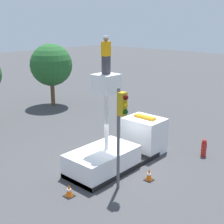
# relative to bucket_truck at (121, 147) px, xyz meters

# --- Properties ---
(ground_plane) EXTENTS (120.00, 120.00, 0.00)m
(ground_plane) POSITION_rel_bucket_truck_xyz_m (-0.56, 0.00, -0.89)
(ground_plane) COLOR #424244
(bucket_truck) EXTENTS (6.20, 2.21, 4.95)m
(bucket_truck) POSITION_rel_bucket_truck_xyz_m (0.00, 0.00, 0.00)
(bucket_truck) COLOR black
(bucket_truck) RESTS_ON ground
(worker) EXTENTS (0.40, 0.26, 1.75)m
(worker) POSITION_rel_bucket_truck_xyz_m (-1.11, 0.00, 4.94)
(worker) COLOR #38383D
(worker) RESTS_ON bucket_truck
(traffic_light_pole) EXTENTS (0.34, 0.57, 4.67)m
(traffic_light_pole) POSITION_rel_bucket_truck_xyz_m (-2.07, -1.76, 2.42)
(traffic_light_pole) COLOR #515156
(traffic_light_pole) RESTS_ON ground
(fire_hydrant) EXTENTS (0.54, 0.30, 1.02)m
(fire_hydrant) POSITION_rel_bucket_truck_xyz_m (3.78, -2.92, -0.39)
(fire_hydrant) COLOR #B2231E
(fire_hydrant) RESTS_ON ground
(traffic_cone_rear) EXTENTS (0.42, 0.42, 0.59)m
(traffic_cone_rear) POSITION_rel_bucket_truck_xyz_m (-4.05, -0.51, -0.62)
(traffic_cone_rear) COLOR black
(traffic_cone_rear) RESTS_ON ground
(traffic_cone_curbside) EXTENTS (0.40, 0.40, 0.60)m
(traffic_cone_curbside) POSITION_rel_bucket_truck_xyz_m (-0.55, -2.26, -0.61)
(traffic_cone_curbside) COLOR black
(traffic_cone_curbside) RESTS_ON ground
(tree_left_bg) EXTENTS (3.67, 3.67, 5.49)m
(tree_left_bg) POSITION_rel_bucket_truck_xyz_m (4.93, 12.21, 2.75)
(tree_left_bg) COLOR brown
(tree_left_bg) RESTS_ON ground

